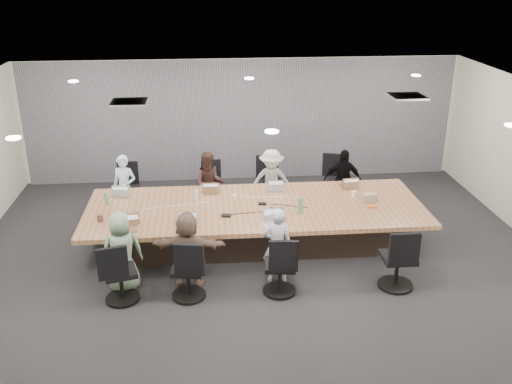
{
  "coord_description": "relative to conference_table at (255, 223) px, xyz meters",
  "views": [
    {
      "loc": [
        -0.84,
        -8.78,
        4.78
      ],
      "look_at": [
        0.0,
        0.4,
        1.05
      ],
      "focal_mm": 40.0,
      "sensor_mm": 36.0,
      "label": 1
    }
  ],
  "objects": [
    {
      "name": "wall_front",
      "position": [
        0.0,
        -4.5,
        1.0
      ],
      "size": [
        10.0,
        0.0,
        2.8
      ],
      "primitive_type": "cube",
      "rotation": [
        -1.57,
        0.0,
        0.0
      ],
      "color": "beige",
      "rests_on": "ground"
    },
    {
      "name": "chair_2",
      "position": [
        0.44,
        1.7,
        0.03
      ],
      "size": [
        0.64,
        0.64,
        0.87
      ],
      "primitive_type": null,
      "rotation": [
        0.0,
        0.0,
        3.04
      ],
      "color": "black",
      "rests_on": "ground"
    },
    {
      "name": "laptop_4",
      "position": [
        -2.18,
        -0.8,
        0.35
      ],
      "size": [
        0.39,
        0.31,
        0.02
      ],
      "primitive_type": "cube",
      "rotation": [
        0.0,
        0.0,
        0.24
      ],
      "color": "#8C6647",
      "rests_on": "conference_table"
    },
    {
      "name": "person_2",
      "position": [
        0.44,
        1.35,
        0.27
      ],
      "size": [
        0.91,
        0.56,
        1.35
      ],
      "primitive_type": "imported",
      "rotation": [
        0.0,
        0.0,
        6.21
      ],
      "color": "#A2A6A3",
      "rests_on": "ground"
    },
    {
      "name": "canvas_bag",
      "position": [
        2.08,
        0.05,
        0.41
      ],
      "size": [
        0.27,
        0.19,
        0.14
      ],
      "primitive_type": "cube",
      "rotation": [
        0.0,
        0.0,
        0.12
      ],
      "color": "tan",
      "rests_on": "conference_table"
    },
    {
      "name": "laptop_0",
      "position": [
        -2.47,
        0.8,
        0.35
      ],
      "size": [
        0.36,
        0.27,
        0.02
      ],
      "primitive_type": "cube",
      "rotation": [
        0.0,
        0.0,
        2.99
      ],
      "color": "#B2B2B7",
      "rests_on": "conference_table"
    },
    {
      "name": "person_3",
      "position": [
        1.9,
        1.35,
        0.25
      ],
      "size": [
        0.8,
        0.43,
        1.31
      ],
      "primitive_type": "imported",
      "rotation": [
        0.0,
        0.0,
        6.13
      ],
      "color": "black",
      "rests_on": "ground"
    },
    {
      "name": "person_6",
      "position": [
        0.22,
        -1.35,
        0.23
      ],
      "size": [
        0.48,
        0.33,
        1.27
      ],
      "primitive_type": "imported",
      "rotation": [
        0.0,
        0.0,
        3.08
      ],
      "color": "#B5B5C8",
      "rests_on": "ground"
    },
    {
      "name": "mug_brown",
      "position": [
        -2.65,
        -0.4,
        0.4
      ],
      "size": [
        0.12,
        0.12,
        0.12
      ],
      "primitive_type": "cylinder",
      "rotation": [
        0.0,
        0.0,
        0.22
      ],
      "color": "brown",
      "rests_on": "conference_table"
    },
    {
      "name": "laptop_1",
      "position": [
        -0.79,
        0.8,
        0.35
      ],
      "size": [
        0.33,
        0.24,
        0.02
      ],
      "primitive_type": "cube",
      "rotation": [
        0.0,
        0.0,
        3.06
      ],
      "color": "#8C6647",
      "rests_on": "conference_table"
    },
    {
      "name": "cup_white_far",
      "position": [
        -0.36,
        0.36,
        0.38
      ],
      "size": [
        0.08,
        0.08,
        0.09
      ],
      "primitive_type": "cylinder",
      "rotation": [
        0.0,
        0.0,
        -0.2
      ],
      "color": "white",
      "rests_on": "conference_table"
    },
    {
      "name": "person_0",
      "position": [
        -2.47,
        1.35,
        0.25
      ],
      "size": [
        0.54,
        0.42,
        1.31
      ],
      "primitive_type": "imported",
      "rotation": [
        0.0,
        0.0,
        6.03
      ],
      "color": "#B7DBF1",
      "rests_on": "ground"
    },
    {
      "name": "bottle_clear",
      "position": [
        -1.05,
        0.29,
        0.45
      ],
      "size": [
        0.07,
        0.07,
        0.22
      ],
      "primitive_type": "cylinder",
      "rotation": [
        0.0,
        0.0,
        0.11
      ],
      "color": "silver",
      "rests_on": "conference_table"
    },
    {
      "name": "chair_6",
      "position": [
        0.22,
        -1.7,
        0.0
      ],
      "size": [
        0.59,
        0.59,
        0.8
      ],
      "primitive_type": null,
      "rotation": [
        0.0,
        0.0,
        -0.1
      ],
      "color": "black",
      "rests_on": "ground"
    },
    {
      "name": "stapler",
      "position": [
        0.31,
        -0.25,
        0.37
      ],
      "size": [
        0.16,
        0.1,
        0.06
      ],
      "primitive_type": "cube",
      "rotation": [
        0.0,
        0.0,
        -0.41
      ],
      "color": "black",
      "rests_on": "conference_table"
    },
    {
      "name": "chair_1",
      "position": [
        -0.79,
        1.7,
        -0.02
      ],
      "size": [
        0.59,
        0.59,
        0.76
      ],
      "primitive_type": null,
      "rotation": [
        0.0,
        0.0,
        3.31
      ],
      "color": "black",
      "rests_on": "ground"
    },
    {
      "name": "person_1",
      "position": [
        -0.79,
        1.35,
        0.26
      ],
      "size": [
        0.68,
        0.54,
        1.33
      ],
      "primitive_type": "imported",
      "rotation": [
        0.0,
        0.0,
        6.35
      ],
      "color": "#39241F",
      "rests_on": "ground"
    },
    {
      "name": "ceiling",
      "position": [
        0.0,
        -0.5,
        2.4
      ],
      "size": [
        10.0,
        8.0,
        0.0
      ],
      "primitive_type": "cube",
      "color": "white",
      "rests_on": "wall_back"
    },
    {
      "name": "floor",
      "position": [
        0.0,
        -0.5,
        -0.4
      ],
      "size": [
        10.0,
        8.0,
        0.0
      ],
      "primitive_type": "cube",
      "color": "#27262A",
      "rests_on": "ground"
    },
    {
      "name": "person_5",
      "position": [
        -1.18,
        -1.35,
        0.23
      ],
      "size": [
        1.21,
        0.52,
        1.26
      ],
      "primitive_type": "imported",
      "rotation": [
        0.0,
        0.0,
        3.01
      ],
      "color": "brown",
      "rests_on": "ground"
    },
    {
      "name": "chair_5",
      "position": [
        -1.18,
        -1.7,
        0.01
      ],
      "size": [
        0.63,
        0.63,
        0.81
      ],
      "primitive_type": null,
      "rotation": [
        0.0,
        0.0,
        -0.16
      ],
      "color": "black",
      "rests_on": "ground"
    },
    {
      "name": "chair_3",
      "position": [
        1.9,
        1.7,
        0.03
      ],
      "size": [
        0.73,
        0.73,
        0.87
      ],
      "primitive_type": null,
      "rotation": [
        0.0,
        0.0,
        2.84
      ],
      "color": "black",
      "rests_on": "ground"
    },
    {
      "name": "chair_4",
      "position": [
        -2.18,
        -1.7,
        0.0
      ],
      "size": [
        0.67,
        0.67,
        0.81
      ],
      "primitive_type": null,
      "rotation": [
        0.0,
        0.0,
        0.26
      ],
      "color": "black",
      "rests_on": "ground"
    },
    {
      "name": "mic_right",
      "position": [
        0.13,
        0.06,
        0.35
      ],
      "size": [
        0.16,
        0.12,
        0.03
      ],
      "primitive_type": "cube",
      "rotation": [
        0.0,
        0.0,
        -0.13
      ],
      "color": "black",
      "rests_on": "conference_table"
    },
    {
      "name": "chair_7",
      "position": [
        2.07,
        -1.7,
        0.03
      ],
      "size": [
        0.59,
        0.59,
        0.87
      ],
      "primitive_type": null,
      "rotation": [
        0.0,
        0.0,
        0.0
      ],
      "color": "black",
      "rests_on": "ground"
    },
    {
      "name": "chair_0",
      "position": [
        -2.47,
        1.7,
        -0.01
      ],
      "size": [
        0.54,
        0.54,
        0.78
      ],
      "primitive_type": null,
      "rotation": [
        0.0,
        0.0,
        3.17
      ],
      "color": "black",
      "rests_on": "ground"
    },
    {
      "name": "snack_packet",
      "position": [
        2.06,
        -0.25,
        0.36
      ],
      "size": [
        0.17,
        0.13,
        0.04
      ],
      "primitive_type": "cube",
      "rotation": [
        0.0,
        0.0,
        -0.15
      ],
      "color": "#DA5B28",
      "rests_on": "conference_table"
    },
    {
      "name": "curtain",
      "position": [
        0.0,
        3.42,
        1.0
      ],
      "size": [
        9.8,
        0.04,
        2.8
      ],
      "primitive_type": "cube",
      "color": "gray",
      "rests_on": "ground"
    },
    {
      "name": "person_4",
      "position": [
        -2.18,
        -1.35,
        0.25
      ],
      "size": [
        0.72,
        0.55,
        1.3
      ],
      "primitive_type": "imported",
      "rotation": [
        0.0,
        0.0,
        3.39
      ],
      "color": "gray",
      "rests_on": "ground"
    },
    {
      "name": "cup_white_near",
      "position": [
        1.85,
        0.26,
        0.39
      ],
      "size": [
        0.11,
        0.11,
        0.11
      ],
      "primitive_type": "cylinder",
      "rotation": [
        0.0,
        0.0,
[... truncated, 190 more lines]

